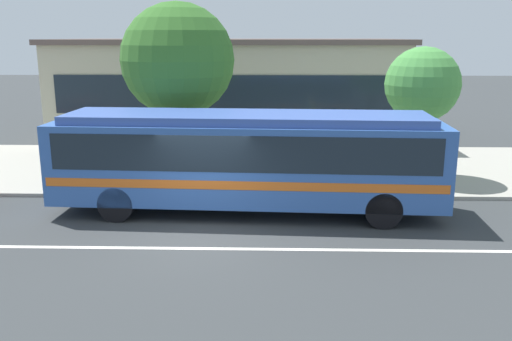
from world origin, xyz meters
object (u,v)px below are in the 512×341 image
Objects in this scene: pedestrian_waiting_near_sign at (337,161)px; bus_stop_sign at (414,144)px; pedestrian_walking_along_curb at (115,161)px; transit_bus at (247,156)px; street_tree_mid_block at (422,85)px; street_tree_near_stop at (178,60)px; pedestrian_standing_by_tree at (336,153)px.

bus_stop_sign reaches higher than pedestrian_waiting_near_sign.
bus_stop_sign reaches higher than pedestrian_walking_along_curb.
pedestrian_walking_along_curb is at bearing -179.92° from bus_stop_sign.
bus_stop_sign is at bearing -4.94° from pedestrian_waiting_near_sign.
transit_bus is 2.44× the size of street_tree_mid_block.
street_tree_near_stop is (1.87, 1.65, 3.15)m from pedestrian_walking_along_curb.
bus_stop_sign is at bearing 19.23° from transit_bus.
street_tree_mid_block is at bearing 2.39° from street_tree_near_stop.
street_tree_near_stop reaches higher than pedestrian_walking_along_curb.
pedestrian_standing_by_tree is 0.28× the size of street_tree_near_stop.
pedestrian_waiting_near_sign is 1.25m from pedestrian_standing_by_tree.
transit_bus is 1.85× the size of street_tree_near_stop.
pedestrian_standing_by_tree is 0.37× the size of street_tree_mid_block.
bus_stop_sign is (9.59, 0.01, 0.61)m from pedestrian_walking_along_curb.
pedestrian_standing_by_tree is 6.28m from street_tree_near_stop.
street_tree_near_stop is at bearing 41.34° from pedestrian_walking_along_curb.
pedestrian_waiting_near_sign is 7.19m from pedestrian_walking_along_curb.
bus_stop_sign is (2.29, -1.45, 0.61)m from pedestrian_standing_by_tree.
street_tree_mid_block reaches higher than bus_stop_sign.
bus_stop_sign is (5.22, 1.82, 0.01)m from transit_bus.
pedestrian_waiting_near_sign is at bearing -15.05° from street_tree_near_stop.
pedestrian_walking_along_curb is at bearing -168.63° from pedestrian_standing_by_tree.
pedestrian_waiting_near_sign is at bearing -95.27° from pedestrian_standing_by_tree.
bus_stop_sign is at bearing -108.71° from street_tree_mid_block.
pedestrian_standing_by_tree is (7.30, 1.47, 0.00)m from pedestrian_walking_along_curb.
pedestrian_standing_by_tree is at bearing -1.92° from street_tree_near_stop.
street_tree_near_stop reaches higher than pedestrian_standing_by_tree.
street_tree_near_stop reaches higher than street_tree_mid_block.
transit_bus is 7.22m from street_tree_mid_block.
bus_stop_sign is 0.41× the size of street_tree_near_stop.
pedestrian_standing_by_tree is at bearing 11.37° from pedestrian_walking_along_curb.
transit_bus is at bearing -147.13° from street_tree_mid_block.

